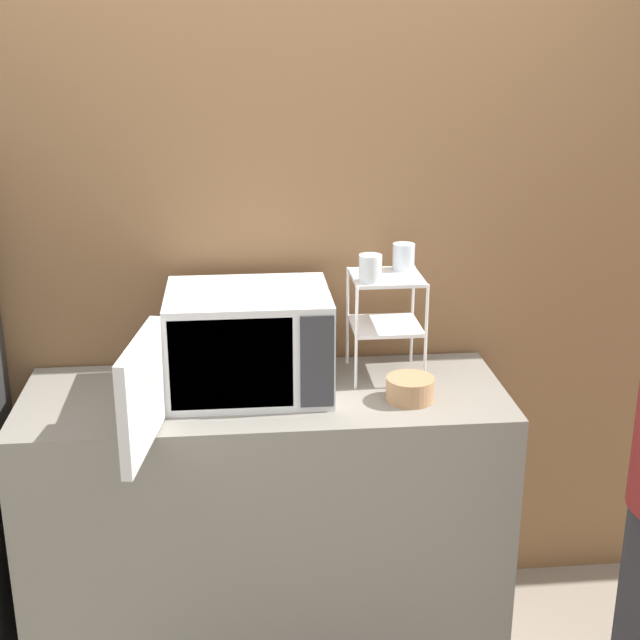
# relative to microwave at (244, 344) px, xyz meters

# --- Properties ---
(wall_back) EXTENTS (8.00, 0.06, 2.60)m
(wall_back) POSITION_rel_microwave_xyz_m (0.06, 0.32, 0.20)
(wall_back) COLOR olive
(wall_back) RESTS_ON ground_plane
(counter) EXTENTS (1.55, 0.58, 0.93)m
(counter) POSITION_rel_microwave_xyz_m (0.06, -0.01, -0.63)
(counter) COLOR gray
(counter) RESTS_ON ground_plane
(microwave) EXTENTS (0.60, 0.79, 0.33)m
(microwave) POSITION_rel_microwave_xyz_m (0.00, 0.00, 0.00)
(microwave) COLOR silver
(microwave) RESTS_ON counter
(dish_rack) EXTENTS (0.24, 0.23, 0.35)m
(dish_rack) POSITION_rel_microwave_xyz_m (0.47, 0.11, 0.08)
(dish_rack) COLOR white
(dish_rack) RESTS_ON counter
(glass_front_left) EXTENTS (0.07, 0.07, 0.09)m
(glass_front_left) POSITION_rel_microwave_xyz_m (0.40, 0.04, 0.22)
(glass_front_left) COLOR silver
(glass_front_left) RESTS_ON dish_rack
(glass_back_right) EXTENTS (0.07, 0.07, 0.09)m
(glass_back_right) POSITION_rel_microwave_xyz_m (0.54, 0.17, 0.22)
(glass_back_right) COLOR silver
(glass_back_right) RESTS_ON dish_rack
(bowl) EXTENTS (0.15, 0.15, 0.08)m
(bowl) POSITION_rel_microwave_xyz_m (0.51, -0.11, -0.13)
(bowl) COLOR #AD7F56
(bowl) RESTS_ON counter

